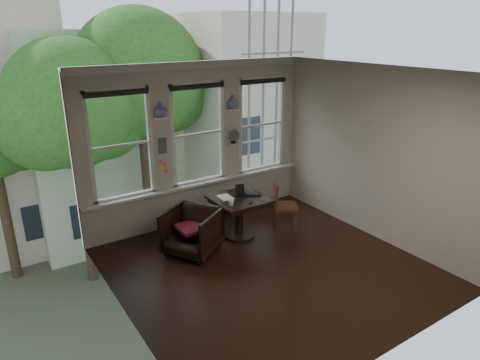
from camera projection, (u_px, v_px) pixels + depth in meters
ground at (268, 268)px, 6.71m from camera, size 4.50×4.50×0.00m
ceiling at (273, 72)px, 5.70m from camera, size 4.50×4.50×0.00m
wall_back at (197, 144)px, 7.97m from camera, size 4.50×0.00×4.50m
wall_front at (402, 238)px, 4.44m from camera, size 4.50×0.00×4.50m
wall_left at (118, 213)px, 5.04m from camera, size 0.00×4.50×4.50m
wall_right at (374, 154)px, 7.37m from camera, size 0.00×4.50×4.50m
window_left at (120, 145)px, 7.15m from camera, size 1.10×0.12×1.90m
window_center at (197, 134)px, 7.90m from camera, size 1.10×0.12×1.90m
window_right at (260, 124)px, 8.66m from camera, size 1.10×0.12×1.90m
shelf_left at (161, 118)px, 7.31m from camera, size 0.26×0.16×0.03m
shelf_right at (233, 109)px, 8.07m from camera, size 0.26×0.16×0.03m
intercom at (162, 146)px, 7.51m from camera, size 0.14×0.06×0.28m
sticky_notes at (163, 164)px, 7.63m from camera, size 0.16×0.01×0.24m
desk_fan at (233, 139)px, 8.24m from camera, size 0.20×0.20×0.24m
vase_left at (161, 110)px, 7.27m from camera, size 0.24×0.24×0.25m
vase_right at (233, 102)px, 8.02m from camera, size 0.24×0.24×0.25m
table at (239, 217)px, 7.59m from camera, size 0.90×0.90×0.75m
armchair_left at (192, 231)px, 7.06m from camera, size 1.14×1.14×0.76m
cushion_red at (192, 227)px, 7.04m from camera, size 0.45×0.45×0.06m
side_chair_right at (286, 206)px, 7.86m from camera, size 0.58×0.58×0.92m
laptop at (251, 195)px, 7.54m from camera, size 0.42×0.38×0.03m
mug at (231, 203)px, 7.12m from camera, size 0.11×0.11×0.09m
drinking_glass at (250, 200)px, 7.23m from camera, size 0.14×0.14×0.09m
tablet at (240, 190)px, 7.50m from camera, size 0.18×0.12×0.22m
papers at (225, 197)px, 7.49m from camera, size 0.24×0.31×0.00m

